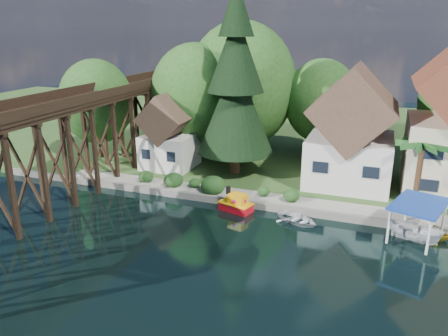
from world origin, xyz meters
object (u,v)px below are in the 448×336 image
(shed, at_px, (169,136))
(boat_canopy, at_px, (416,225))
(tugboat, at_px, (236,204))
(conifer, at_px, (236,85))
(palm_tree, at_px, (422,147))
(boat_yellow, at_px, (436,232))
(trestle_bridge, at_px, (69,139))
(house_left, at_px, (351,135))
(boat_white_a, at_px, (298,218))

(shed, relative_size, boat_canopy, 1.45)
(shed, distance_m, tugboat, 12.81)
(conifer, xyz_separation_m, palm_tree, (16.71, -2.60, -3.88))
(boat_yellow, bearing_deg, conifer, 75.21)
(palm_tree, bearing_deg, boat_yellow, -76.97)
(tugboat, bearing_deg, palm_tree, 20.99)
(conifer, xyz_separation_m, boat_canopy, (16.51, -8.74, -8.05))
(trestle_bridge, bearing_deg, shed, 61.81)
(tugboat, height_order, boat_canopy, boat_canopy)
(palm_tree, distance_m, tugboat, 15.67)
(tugboat, xyz_separation_m, boat_yellow, (15.13, 0.11, -0.01))
(shed, xyz_separation_m, tugboat, (9.87, -7.50, -3.23))
(trestle_bridge, height_order, conifer, conifer)
(boat_yellow, bearing_deg, trestle_bridge, 102.50)
(house_left, height_order, conifer, conifer)
(boat_canopy, bearing_deg, house_left, 119.64)
(house_left, xyz_separation_m, boat_white_a, (-2.89, -9.47, -4.78))
(palm_tree, relative_size, boat_white_a, 1.63)
(trestle_bridge, relative_size, tugboat, 14.38)
(trestle_bridge, relative_size, conifer, 2.41)
(house_left, relative_size, shed, 1.40)
(boat_yellow, bearing_deg, shed, 82.33)
(conifer, height_order, boat_yellow, conifer)
(house_left, height_order, tugboat, house_left)
(conifer, height_order, boat_canopy, conifer)
(trestle_bridge, bearing_deg, tugboat, 7.01)
(trestle_bridge, relative_size, house_left, 4.01)
(tugboat, bearing_deg, conifer, 109.42)
(trestle_bridge, relative_size, boat_yellow, 19.78)
(palm_tree, height_order, boat_white_a, palm_tree)
(trestle_bridge, height_order, tugboat, trestle_bridge)
(house_left, height_order, shed, house_left)
(conifer, relative_size, boat_white_a, 5.27)
(shed, bearing_deg, boat_canopy, -19.40)
(tugboat, bearing_deg, boat_canopy, -3.35)
(boat_canopy, distance_m, boat_yellow, 1.82)
(palm_tree, xyz_separation_m, boat_white_a, (-8.67, -5.81, -5.09))
(shed, xyz_separation_m, boat_yellow, (24.99, -7.39, -3.24))
(trestle_bridge, xyz_separation_m, tugboat, (14.87, 1.83, -4.75))
(shed, xyz_separation_m, boat_white_a, (15.11, -7.97, -3.47))
(house_left, height_order, boat_yellow, house_left)
(shed, height_order, palm_tree, shed)
(tugboat, distance_m, boat_white_a, 5.27)
(conifer, xyz_separation_m, boat_yellow, (17.92, -7.83, -8.74))
(boat_canopy, bearing_deg, boat_yellow, 32.65)
(house_left, bearing_deg, trestle_bridge, -154.79)
(house_left, bearing_deg, tugboat, -132.10)
(tugboat, relative_size, boat_canopy, 0.57)
(conifer, distance_m, tugboat, 12.12)
(tugboat, bearing_deg, house_left, 47.90)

